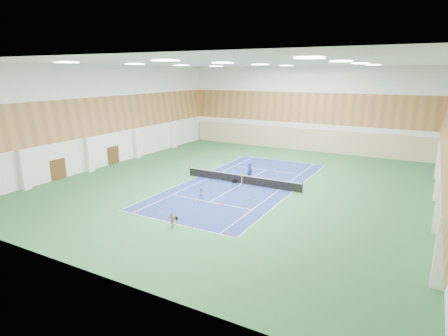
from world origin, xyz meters
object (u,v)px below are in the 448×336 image
object	(u,v)px
child_apron	(172,220)
ball_cart	(235,184)
tennis_net	(242,179)
coach	(250,171)
child_court	(201,193)

from	to	relation	value
child_apron	ball_cart	bearing A→B (deg)	88.37
ball_cart	tennis_net	bearing A→B (deg)	81.40
child_apron	ball_cart	xyz separation A→B (m)	(-0.39, 10.85, -0.16)
ball_cart	child_apron	bearing A→B (deg)	-100.72
coach	child_court	size ratio (longest dim) A/B	1.64
child_court	ball_cart	size ratio (longest dim) A/B	1.20
child_court	child_apron	world-z (taller)	child_apron
tennis_net	coach	size ratio (longest dim) A/B	7.36
tennis_net	coach	xyz separation A→B (m)	(-0.13, 2.16, 0.32)
child_court	child_apron	size ratio (longest dim) A/B	0.88
tennis_net	child_apron	distance (m)	12.63
coach	ball_cart	size ratio (longest dim) A/B	1.97
child_apron	ball_cart	world-z (taller)	child_apron
coach	ball_cart	xyz separation A→B (m)	(0.26, -3.93, -0.43)
coach	ball_cart	world-z (taller)	coach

